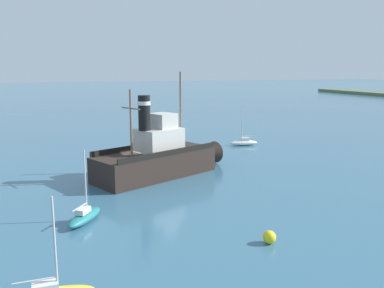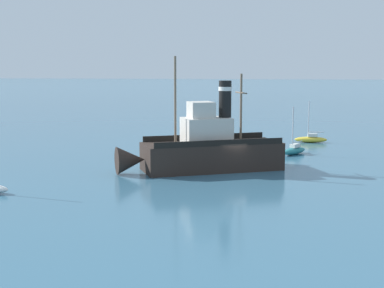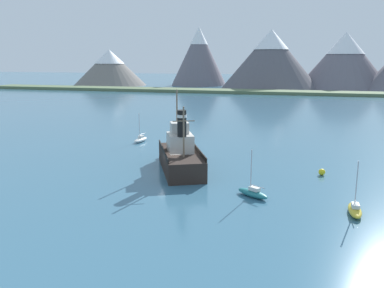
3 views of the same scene
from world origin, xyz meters
name	(u,v)px [view 1 (image 1 of 3)]	position (x,y,z in m)	size (l,w,h in m)	color
ground_plane	(134,176)	(0.00, 0.00, 0.00)	(600.00, 600.00, 0.00)	#38667F
old_tugboat	(160,157)	(0.54, 2.46, 1.83)	(8.99, 14.52, 9.90)	#2D231E
sailboat_white	(244,142)	(-10.73, 17.22, 0.43)	(1.63, 3.92, 4.90)	white
sailboat_teal	(85,216)	(10.65, -5.63, 0.43)	(3.75, 3.06, 4.90)	#23757A
mooring_buoy	(269,237)	(17.85, 4.30, 0.39)	(0.79, 0.79, 0.79)	yellow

